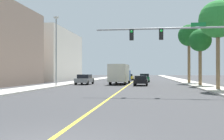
# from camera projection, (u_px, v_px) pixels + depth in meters

# --- Properties ---
(ground) EXTENTS (192.00, 192.00, 0.00)m
(ground) POSITION_uv_depth(u_px,v_px,m) (133.00, 81.00, 47.49)
(ground) COLOR #38383A
(sidewalk_left) EXTENTS (3.05, 168.00, 0.15)m
(sidewalk_left) POSITION_uv_depth(u_px,v_px,m) (85.00, 81.00, 48.80)
(sidewalk_left) COLOR beige
(sidewalk_left) RESTS_ON ground
(sidewalk_right) EXTENTS (3.05, 168.00, 0.15)m
(sidewalk_right) POSITION_uv_depth(u_px,v_px,m) (185.00, 81.00, 46.18)
(sidewalk_right) COLOR #B2ADA3
(sidewalk_right) RESTS_ON ground
(lane_marking_center) EXTENTS (0.16, 144.00, 0.01)m
(lane_marking_center) POSITION_uv_depth(u_px,v_px,m) (133.00, 81.00, 47.49)
(lane_marking_center) COLOR yellow
(lane_marking_center) RESTS_ON ground
(building_left_far) EXTENTS (16.65, 19.62, 10.63)m
(building_left_far) POSITION_uv_depth(u_px,v_px,m) (34.00, 56.00, 55.09)
(building_left_far) COLOR silver
(building_left_far) RESTS_ON ground
(traffic_signal_mast) EXTENTS (9.88, 0.36, 5.52)m
(traffic_signal_mast) POSITION_uv_depth(u_px,v_px,m) (182.00, 41.00, 18.99)
(traffic_signal_mast) COLOR gray
(traffic_signal_mast) RESTS_ON sidewalk_right
(street_lamp) EXTENTS (0.56, 0.28, 8.45)m
(street_lamp) POSITION_uv_depth(u_px,v_px,m) (56.00, 47.00, 30.49)
(street_lamp) COLOR gray
(street_lamp) RESTS_ON sidewalk_left
(palm_near) EXTENTS (3.61, 3.61, 8.58)m
(palm_near) POSITION_uv_depth(u_px,v_px,m) (218.00, 20.00, 24.13)
(palm_near) COLOR brown
(palm_near) RESTS_ON sidewalk_right
(palm_mid) EXTENTS (2.81, 2.81, 7.05)m
(palm_mid) POSITION_uv_depth(u_px,v_px,m) (200.00, 41.00, 31.42)
(palm_mid) COLOR brown
(palm_mid) RESTS_ON sidewalk_right
(palm_far) EXTENTS (3.36, 3.36, 9.04)m
(palm_far) POSITION_uv_depth(u_px,v_px,m) (189.00, 36.00, 38.74)
(palm_far) COLOR brown
(palm_far) RESTS_ON sidewalk_right
(car_black) EXTENTS (1.85, 4.13, 1.30)m
(car_black) POSITION_uv_depth(u_px,v_px,m) (141.00, 80.00, 33.12)
(car_black) COLOR black
(car_black) RESTS_ON ground
(car_silver) EXTENTS (2.09, 4.27, 1.47)m
(car_silver) POSITION_uv_depth(u_px,v_px,m) (114.00, 77.00, 51.78)
(car_silver) COLOR #BCBCC1
(car_silver) RESTS_ON ground
(car_gray) EXTENTS (2.04, 4.07, 1.45)m
(car_gray) POSITION_uv_depth(u_px,v_px,m) (85.00, 79.00, 35.97)
(car_gray) COLOR slate
(car_gray) RESTS_ON ground
(car_yellow) EXTENTS (1.96, 4.42, 1.36)m
(car_yellow) POSITION_uv_depth(u_px,v_px,m) (129.00, 77.00, 54.73)
(car_yellow) COLOR gold
(car_yellow) RESTS_ON ground
(car_blue) EXTENTS (1.99, 4.01, 1.44)m
(car_blue) POSITION_uv_depth(u_px,v_px,m) (117.00, 77.00, 57.50)
(car_blue) COLOR #1E389E
(car_blue) RESTS_ON ground
(car_green) EXTENTS (1.87, 4.28, 1.50)m
(car_green) POSITION_uv_depth(u_px,v_px,m) (145.00, 78.00, 44.44)
(car_green) COLOR #196638
(car_green) RESTS_ON ground
(delivery_truck) EXTENTS (2.66, 8.06, 2.89)m
(delivery_truck) POSITION_uv_depth(u_px,v_px,m) (120.00, 74.00, 36.95)
(delivery_truck) COLOR #194799
(delivery_truck) RESTS_ON ground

